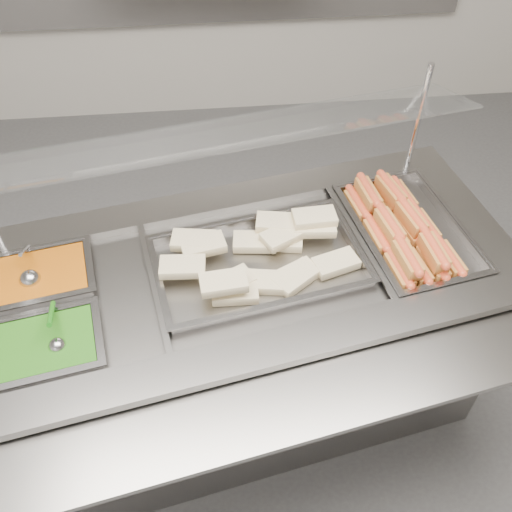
{
  "coord_description": "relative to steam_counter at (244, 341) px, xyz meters",
  "views": [
    {
      "loc": [
        0.01,
        -0.77,
        2.05
      ],
      "look_at": [
        0.12,
        0.38,
        0.81
      ],
      "focal_mm": 40.0,
      "sensor_mm": 36.0,
      "label": 1
    }
  ],
  "objects": [
    {
      "name": "steam_counter",
      "position": [
        0.0,
        0.0,
        0.0
      ],
      "size": [
        1.77,
        1.04,
        0.8
      ],
      "color": "slate",
      "rests_on": "ground"
    },
    {
      "name": "ground",
      "position": [
        -0.08,
        -0.38,
        -0.4
      ],
      "size": [
        6.0,
        6.0,
        0.0
      ],
      "primitive_type": "plane",
      "color": "#4D4D4F",
      "rests_on": "ground"
    },
    {
      "name": "serving_spoon",
      "position": [
        -0.51,
        -0.23,
        0.41
      ],
      "size": [
        0.06,
        0.16,
        0.12
      ],
      "color": "#ABACB0",
      "rests_on": "pan_peas"
    },
    {
      "name": "sneeze_guard",
      "position": [
        -0.04,
        0.19,
        0.72
      ],
      "size": [
        1.48,
        0.53,
        0.39
      ],
      "color": "silver",
      "rests_on": "steam_counter"
    },
    {
      "name": "pan_peas",
      "position": [
        -0.54,
        -0.23,
        0.36
      ],
      "size": [
        0.3,
        0.26,
        0.09
      ],
      "color": "gray",
      "rests_on": "steam_counter"
    },
    {
      "name": "ladle",
      "position": [
        -0.62,
        -0.0,
        0.41
      ],
      "size": [
        0.06,
        0.17,
        0.13
      ],
      "color": "#ABACB0",
      "rests_on": "pan_beans"
    },
    {
      "name": "tray_rail",
      "position": [
        0.09,
        -0.44,
        0.36
      ],
      "size": [
        1.61,
        0.61,
        0.05
      ],
      "color": "gray",
      "rests_on": "steam_counter"
    },
    {
      "name": "tortilla_wraps",
      "position": [
        0.06,
        0.02,
        0.41
      ],
      "size": [
        0.6,
        0.34,
        0.09
      ],
      "color": "#D3BB8D",
      "rests_on": "pan_wraps"
    },
    {
      "name": "pan_wraps",
      "position": [
        0.05,
        0.01,
        0.38
      ],
      "size": [
        0.66,
        0.46,
        0.06
      ],
      "color": "gray",
      "rests_on": "steam_counter"
    },
    {
      "name": "pan_hotdogs",
      "position": [
        0.54,
        0.11,
        0.36
      ],
      "size": [
        0.39,
        0.54,
        0.09
      ],
      "color": "gray",
      "rests_on": "steam_counter"
    },
    {
      "name": "hotdogs_in_buns",
      "position": [
        0.51,
        0.1,
        0.4
      ],
      "size": [
        0.29,
        0.48,
        0.1
      ],
      "color": "#A16121",
      "rests_on": "pan_hotdogs"
    },
    {
      "name": "pan_beans",
      "position": [
        -0.58,
        0.02,
        0.36
      ],
      "size": [
        0.3,
        0.26,
        0.09
      ],
      "color": "gray",
      "rests_on": "steam_counter"
    }
  ]
}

